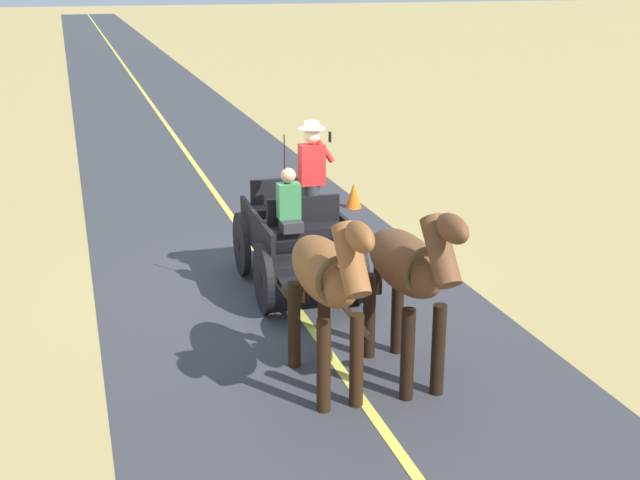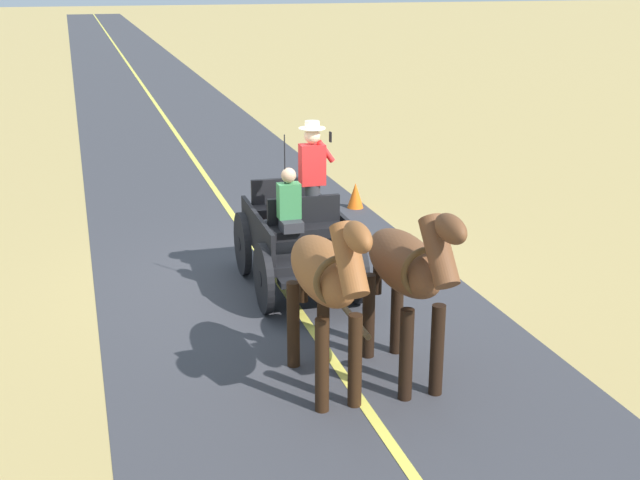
% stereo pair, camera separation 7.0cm
% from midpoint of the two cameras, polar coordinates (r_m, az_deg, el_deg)
% --- Properties ---
extents(ground_plane, '(200.00, 200.00, 0.00)m').
position_cam_midpoint_polar(ground_plane, '(12.37, -2.68, -2.93)').
color(ground_plane, tan).
extents(road_surface, '(5.30, 160.00, 0.01)m').
position_cam_midpoint_polar(road_surface, '(12.37, -2.68, -2.91)').
color(road_surface, '#38383D').
rests_on(road_surface, ground).
extents(road_centre_stripe, '(0.12, 160.00, 0.00)m').
position_cam_midpoint_polar(road_centre_stripe, '(12.37, -2.68, -2.89)').
color(road_centre_stripe, '#DBCC4C').
rests_on(road_centre_stripe, road_surface).
extents(horse_drawn_carriage, '(1.44, 4.50, 2.50)m').
position_cam_midpoint_polar(horse_drawn_carriage, '(11.85, -1.35, 0.31)').
color(horse_drawn_carriage, black).
rests_on(horse_drawn_carriage, ground).
extents(horse_near_side, '(0.61, 2.13, 2.21)m').
position_cam_midpoint_polar(horse_near_side, '(9.10, 6.26, -2.03)').
color(horse_near_side, brown).
rests_on(horse_near_side, ground).
extents(horse_off_side, '(0.59, 2.13, 2.21)m').
position_cam_midpoint_polar(horse_off_side, '(8.81, 0.64, -2.60)').
color(horse_off_side, brown).
rests_on(horse_off_side, ground).
extents(traffic_cone, '(0.32, 0.32, 0.50)m').
position_cam_midpoint_polar(traffic_cone, '(16.15, 2.57, 3.08)').
color(traffic_cone, orange).
rests_on(traffic_cone, ground).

